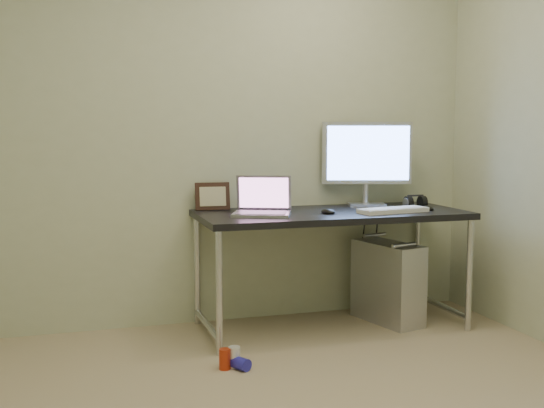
{
  "coord_description": "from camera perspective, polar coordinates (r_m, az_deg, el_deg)",
  "views": [
    {
      "loc": [
        -0.96,
        -2.59,
        1.27
      ],
      "look_at": [
        0.15,
        1.03,
        0.85
      ],
      "focal_mm": 45.0,
      "sensor_mm": 36.0,
      "label": 1
    }
  ],
  "objects": [
    {
      "name": "wall_back",
      "position": [
        4.44,
        -4.63,
        6.05
      ],
      "size": [
        3.5,
        0.02,
        2.5
      ],
      "primitive_type": "cube",
      "color": "beige",
      "rests_on": "ground"
    },
    {
      "name": "desk",
      "position": [
        4.33,
        4.97,
        -1.6
      ],
      "size": [
        1.68,
        0.74,
        0.75
      ],
      "color": "black",
      "rests_on": "ground"
    },
    {
      "name": "tower_computer",
      "position": [
        4.57,
        9.66,
        -6.47
      ],
      "size": [
        0.34,
        0.54,
        0.56
      ],
      "rotation": [
        0.0,
        0.0,
        0.25
      ],
      "color": "silver",
      "rests_on": "ground"
    },
    {
      "name": "cable_a",
      "position": [
        4.8,
        7.48,
        -4.18
      ],
      "size": [
        0.01,
        0.16,
        0.69
      ],
      "primitive_type": "cylinder",
      "rotation": [
        0.21,
        0.0,
        0.0
      ],
      "color": "black",
      "rests_on": "ground"
    },
    {
      "name": "cable_b",
      "position": [
        4.82,
        8.55,
        -4.39
      ],
      "size": [
        0.02,
        0.11,
        0.71
      ],
      "primitive_type": "cylinder",
      "rotation": [
        0.14,
        0.0,
        0.09
      ],
      "color": "black",
      "rests_on": "ground"
    },
    {
      "name": "can_red",
      "position": [
        3.71,
        -3.97,
        -12.82
      ],
      "size": [
        0.08,
        0.08,
        0.11
      ],
      "primitive_type": "cylinder",
      "rotation": [
        0.0,
        0.0,
        -0.35
      ],
      "color": "#B72D11",
      "rests_on": "ground"
    },
    {
      "name": "can_white",
      "position": [
        3.73,
        -3.17,
        -12.67
      ],
      "size": [
        0.08,
        0.08,
        0.11
      ],
      "primitive_type": "cylinder",
      "rotation": [
        0.0,
        0.0,
        0.4
      ],
      "color": "silver",
      "rests_on": "ground"
    },
    {
      "name": "can_blue",
      "position": [
        3.71,
        -2.78,
        -13.15
      ],
      "size": [
        0.12,
        0.14,
        0.07
      ],
      "primitive_type": "cylinder",
      "rotation": [
        1.57,
        0.0,
        0.55
      ],
      "color": "#2926BF",
      "rests_on": "ground"
    },
    {
      "name": "laptop",
      "position": [
        4.14,
        -0.8,
        -0.13
      ],
      "size": [
        0.42,
        0.38,
        0.23
      ],
      "rotation": [
        0.0,
        0.0,
        -0.39
      ],
      "color": "silver",
      "rests_on": "desk"
    },
    {
      "name": "monitor",
      "position": [
        4.64,
        7.95,
        3.92
      ],
      "size": [
        0.59,
        0.24,
        0.57
      ],
      "rotation": [
        0.0,
        0.0,
        -0.29
      ],
      "color": "silver",
      "rests_on": "desk"
    },
    {
      "name": "keyboard",
      "position": [
        4.31,
        10.1,
        -0.51
      ],
      "size": [
        0.47,
        0.22,
        0.03
      ],
      "primitive_type": "cube",
      "rotation": [
        0.0,
        0.0,
        0.16
      ],
      "color": "white",
      "rests_on": "desk"
    },
    {
      "name": "mouse_right",
      "position": [
        4.48,
        12.86,
        -0.26
      ],
      "size": [
        0.07,
        0.11,
        0.04
      ],
      "primitive_type": "ellipsoid",
      "rotation": [
        0.0,
        0.0,
        0.03
      ],
      "color": "black",
      "rests_on": "desk"
    },
    {
      "name": "mouse_left",
      "position": [
        4.2,
        4.71,
        -0.56
      ],
      "size": [
        0.1,
        0.12,
        0.04
      ],
      "primitive_type": "ellipsoid",
      "rotation": [
        0.0,
        0.0,
        0.31
      ],
      "color": "black",
      "rests_on": "desk"
    },
    {
      "name": "headphones",
      "position": [
        4.68,
        11.9,
        0.13
      ],
      "size": [
        0.14,
        0.09,
        0.1
      ],
      "rotation": [
        0.0,
        0.0,
        0.02
      ],
      "color": "black",
      "rests_on": "desk"
    },
    {
      "name": "picture_frame",
      "position": [
        4.38,
        -5.0,
        0.65
      ],
      "size": [
        0.23,
        0.08,
        0.18
      ],
      "primitive_type": "cube",
      "rotation": [
        -0.21,
        0.0,
        -0.08
      ],
      "color": "black",
      "rests_on": "desk"
    },
    {
      "name": "webcam",
      "position": [
        4.46,
        -1.51,
        0.77
      ],
      "size": [
        0.04,
        0.03,
        0.12
      ],
      "rotation": [
        0.0,
        0.0,
        0.05
      ],
      "color": "silver",
      "rests_on": "desk"
    }
  ]
}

